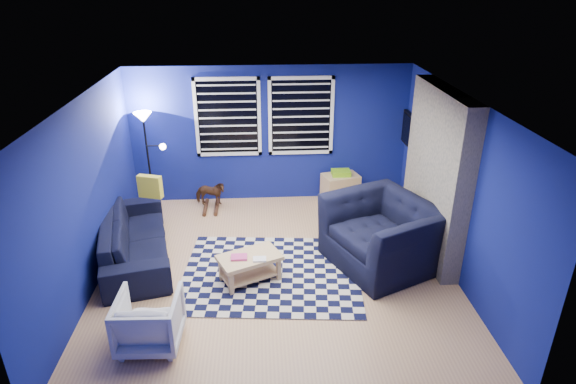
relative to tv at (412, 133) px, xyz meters
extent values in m
plane|color=tan|center=(-2.45, -2.00, -1.40)|extent=(5.00, 5.00, 0.00)
plane|color=white|center=(-2.45, -2.00, 1.10)|extent=(5.00, 5.00, 0.00)
plane|color=navy|center=(-2.45, 0.50, -0.15)|extent=(5.00, 0.00, 5.00)
plane|color=navy|center=(-4.95, -2.00, -0.15)|extent=(0.00, 5.00, 5.00)
plane|color=navy|center=(0.05, -2.00, -0.15)|extent=(0.00, 5.00, 5.00)
cube|color=gray|center=(-0.08, -1.50, -0.15)|extent=(0.26, 2.00, 2.50)
cube|color=black|center=(-0.22, -1.50, -1.05)|extent=(0.04, 0.70, 0.60)
cube|color=gray|center=(-0.35, -1.50, -1.36)|extent=(0.50, 1.20, 0.08)
cube|color=black|center=(-3.20, 0.48, 0.20)|extent=(1.05, 0.02, 1.30)
cube|color=white|center=(-3.20, 0.47, 0.88)|extent=(1.17, 0.05, 0.06)
cube|color=white|center=(-3.20, 0.47, -0.48)|extent=(1.17, 0.05, 0.06)
cube|color=black|center=(-1.90, 0.48, 0.20)|extent=(1.05, 0.02, 1.30)
cube|color=white|center=(-1.90, 0.47, 0.88)|extent=(1.17, 0.05, 0.06)
cube|color=white|center=(-1.90, 0.47, -0.48)|extent=(1.17, 0.05, 0.06)
cube|color=black|center=(0.00, 0.00, 0.00)|extent=(0.06, 1.00, 0.58)
cube|color=black|center=(-0.03, 0.00, 0.00)|extent=(0.01, 0.92, 0.50)
cube|color=black|center=(-2.53, -2.07, -1.39)|extent=(2.67, 2.22, 0.02)
imported|color=black|center=(-4.55, -1.49, -1.06)|extent=(2.45, 1.40, 0.67)
imported|color=black|center=(-0.91, -1.88, -0.91)|extent=(1.91, 1.82, 0.97)
imported|color=gray|center=(-3.96, -3.40, -1.07)|extent=(0.73, 0.74, 0.65)
imported|color=#422515|center=(-3.56, 0.08, -1.09)|extent=(0.33, 0.59, 0.47)
cube|color=tan|center=(-2.83, -2.22, -1.03)|extent=(0.96, 0.79, 0.06)
cube|color=tan|center=(-2.83, -2.22, -1.29)|extent=(0.86, 0.69, 0.03)
cube|color=#BE3677|center=(-2.97, -2.26, -0.98)|extent=(0.27, 0.24, 0.03)
cube|color=silver|center=(-2.69, -2.33, -0.99)|extent=(0.22, 0.19, 0.03)
cube|color=tan|center=(-3.18, -2.40, -1.22)|extent=(0.07, 0.07, 0.34)
cube|color=tan|center=(-2.48, -2.40, -1.22)|extent=(0.07, 0.07, 0.34)
cube|color=tan|center=(-3.18, -2.03, -1.22)|extent=(0.07, 0.07, 0.34)
cube|color=tan|center=(-2.48, -2.03, -1.22)|extent=(0.07, 0.07, 0.34)
cube|color=tan|center=(-1.16, 0.25, -1.13)|extent=(0.73, 0.58, 0.53)
cube|color=black|center=(-1.16, 0.25, -1.13)|extent=(0.64, 0.52, 0.43)
cube|color=#7CC116|center=(-1.16, 0.25, -0.82)|extent=(0.40, 0.34, 0.09)
cylinder|color=black|center=(-4.60, 0.15, -1.39)|extent=(0.23, 0.23, 0.03)
cylinder|color=black|center=(-4.60, 0.15, -0.55)|extent=(0.03, 0.03, 1.68)
cone|color=white|center=(-4.60, 0.15, 0.32)|extent=(0.30, 0.30, 0.17)
sphere|color=white|center=(-4.31, 0.10, -0.19)|extent=(0.11, 0.11, 0.11)
cube|color=gold|center=(-4.40, -0.79, -0.55)|extent=(0.40, 0.22, 0.36)
camera|label=1|loc=(-2.66, -7.86, 2.54)|focal=30.00mm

